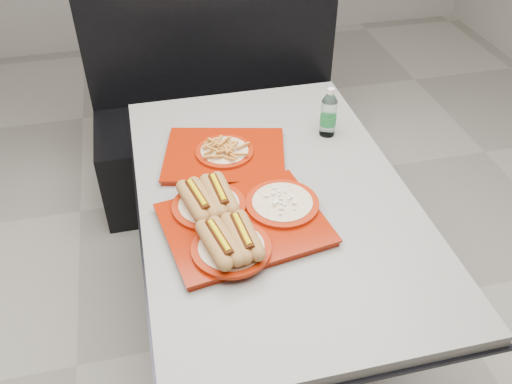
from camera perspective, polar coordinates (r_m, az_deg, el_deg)
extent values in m
plane|color=#A09B8F|center=(2.38, 1.52, -14.14)|extent=(6.00, 6.00, 0.00)
cylinder|color=black|center=(2.36, 1.53, -13.77)|extent=(0.52, 0.52, 0.05)
cylinder|color=black|center=(2.08, 1.70, -7.91)|extent=(0.11, 0.11, 0.66)
cube|color=black|center=(1.86, 1.88, -1.10)|extent=(0.92, 1.42, 0.01)
cube|color=gray|center=(1.84, 1.90, -0.51)|extent=(0.90, 1.40, 0.04)
cube|color=black|center=(2.94, -3.35, 4.38)|extent=(1.30, 0.55, 0.45)
cube|color=black|center=(2.87, -4.71, 16.54)|extent=(1.30, 0.10, 1.10)
cube|color=maroon|center=(1.69, -1.26, -3.57)|extent=(0.53, 0.44, 0.02)
cube|color=maroon|center=(1.68, -1.26, -3.23)|extent=(0.54, 0.45, 0.01)
cylinder|color=#931C04|center=(1.58, -2.61, -5.94)|extent=(0.24, 0.24, 0.01)
cylinder|color=silver|center=(1.58, -2.62, -5.77)|extent=(0.19, 0.19, 0.01)
cylinder|color=#931C04|center=(1.73, -4.97, -1.45)|extent=(0.24, 0.24, 0.01)
cylinder|color=silver|center=(1.72, -4.99, -1.28)|extent=(0.19, 0.19, 0.01)
cylinder|color=#931C04|center=(1.73, 2.79, -1.22)|extent=(0.24, 0.24, 0.01)
cylinder|color=silver|center=(1.73, 2.79, -1.05)|extent=(0.19, 0.19, 0.01)
cube|color=maroon|center=(1.98, -3.31, 3.75)|extent=(0.49, 0.42, 0.02)
cube|color=maroon|center=(1.97, -3.32, 4.04)|extent=(0.50, 0.43, 0.01)
cylinder|color=#931C04|center=(1.97, -3.33, 4.26)|extent=(0.21, 0.21, 0.01)
cylinder|color=silver|center=(1.96, -3.34, 4.41)|extent=(0.17, 0.17, 0.00)
cylinder|color=silver|center=(2.09, 7.60, 7.73)|extent=(0.06, 0.06, 0.14)
cylinder|color=#1C7332|center=(2.10, 7.59, 7.56)|extent=(0.06, 0.06, 0.04)
cone|color=silver|center=(2.05, 7.82, 9.84)|extent=(0.06, 0.06, 0.03)
cylinder|color=silver|center=(2.04, 7.88, 10.48)|extent=(0.03, 0.03, 0.02)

